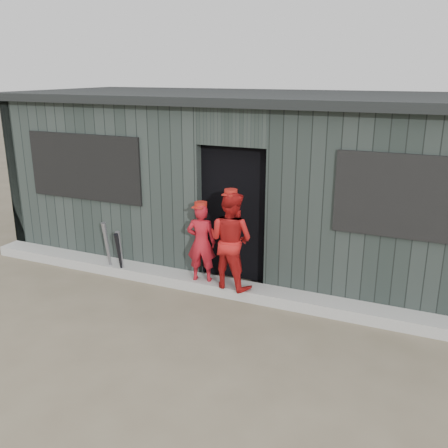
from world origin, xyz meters
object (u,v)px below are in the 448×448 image
at_px(bat_left, 121,254).
at_px(dugout, 267,179).
at_px(player_red_left, 201,243).
at_px(player_red_right, 231,240).
at_px(bat_mid, 108,249).
at_px(player_grey_back, 254,238).
at_px(bat_right, 119,255).

relative_size(bat_left, dugout, 0.09).
bearing_deg(player_red_left, player_red_right, 161.81).
xyz_separation_m(bat_mid, player_red_left, (1.51, 0.10, 0.28)).
height_order(bat_left, player_grey_back, player_grey_back).
height_order(bat_mid, player_red_right, player_red_right).
height_order(bat_mid, bat_right, bat_mid).
height_order(bat_right, player_red_left, player_red_left).
distance_m(bat_mid, player_grey_back, 2.18).
bearing_deg(player_red_right, bat_mid, 12.35).
relative_size(player_red_left, player_red_right, 0.83).
height_order(bat_right, player_grey_back, player_grey_back).
distance_m(bat_right, player_red_left, 1.31).
height_order(player_red_left, dugout, dugout).
height_order(bat_mid, player_red_left, player_red_left).
xyz_separation_m(bat_right, player_grey_back, (1.77, 0.86, 0.25)).
relative_size(bat_left, player_grey_back, 0.60).
bearing_deg(player_red_right, bat_left, 13.35).
distance_m(bat_mid, player_red_left, 1.54).
xyz_separation_m(bat_mid, player_red_right, (1.96, 0.06, 0.39)).
bearing_deg(bat_mid, player_red_left, 3.72).
relative_size(bat_left, player_red_left, 0.68).
distance_m(bat_left, player_grey_back, 1.97).
distance_m(bat_left, bat_mid, 0.25).
height_order(bat_right, player_red_right, player_red_right).
distance_m(bat_right, dugout, 2.63).
distance_m(bat_left, bat_right, 0.03).
bearing_deg(player_red_left, bat_mid, -9.76).
bearing_deg(bat_right, bat_mid, 167.24).
bearing_deg(player_red_right, player_red_left, 5.85).
relative_size(bat_right, player_red_right, 0.57).
xyz_separation_m(player_red_left, dugout, (0.33, 1.72, 0.59)).
xyz_separation_m(bat_left, player_grey_back, (1.77, 0.83, 0.24)).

